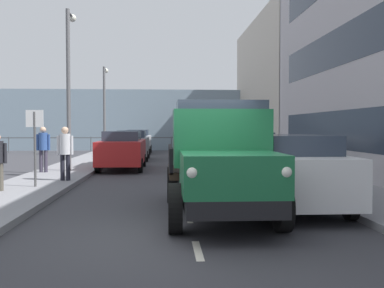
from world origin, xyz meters
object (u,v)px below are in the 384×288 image
car_grey_oppositeside_1 (132,145)px  car_silver_oppositeside_2 (138,141)px  truck_vintage_green (220,162)px  pedestrian_couple_a (43,145)px  lamp_post_promenade (69,75)px  car_red_oppositeside_0 (122,150)px  lamp_post_far (105,101)px  street_sign (35,134)px  car_black_kerbside_1 (246,155)px  pedestrian_strolling (65,149)px  car_white_kerbside_near (290,170)px

car_grey_oppositeside_1 → car_silver_oppositeside_2: (-0.00, -6.25, -0.00)m
truck_vintage_green → pedestrian_couple_a: truck_vintage_green is taller
pedestrian_couple_a → lamp_post_promenade: (-0.85, -0.79, 2.81)m
car_red_oppositeside_0 → car_grey_oppositeside_1: 5.80m
car_red_oppositeside_0 → car_grey_oppositeside_1: (0.00, -5.80, -0.00)m
lamp_post_far → street_sign: bearing=90.6°
car_silver_oppositeside_2 → lamp_post_far: lamp_post_far is taller
car_black_kerbside_1 → street_sign: street_sign is taller
car_silver_oppositeside_2 → lamp_post_promenade: bearing=81.9°
pedestrian_strolling → lamp_post_far: lamp_post_far is taller
car_grey_oppositeside_1 → pedestrian_strolling: size_ratio=2.33×
truck_vintage_green → street_sign: 6.46m
car_black_kerbside_1 → lamp_post_promenade: size_ratio=0.66×
lamp_post_far → truck_vintage_green: bearing=104.0°
lamp_post_far → car_grey_oppositeside_1: bearing=117.8°
car_white_kerbside_near → lamp_post_promenade: (6.76, -8.18, 3.11)m
car_silver_oppositeside_2 → pedestrian_couple_a: bearing=79.1°
pedestrian_strolling → lamp_post_promenade: lamp_post_promenade is taller
lamp_post_far → car_silver_oppositeside_2: bearing=-131.7°
lamp_post_promenade → pedestrian_strolling: bearing=99.5°
pedestrian_strolling → car_red_oppositeside_0: bearing=-104.4°
car_black_kerbside_1 → car_silver_oppositeside_2: same height
truck_vintage_green → pedestrian_couple_a: (5.85, -8.35, 0.01)m
car_white_kerbside_near → pedestrian_strolling: bearing=-36.9°
car_red_oppositeside_0 → pedestrian_strolling: bearing=75.6°
car_red_oppositeside_0 → car_silver_oppositeside_2: 12.04m
car_red_oppositeside_0 → street_sign: street_sign is taller
truck_vintage_green → pedestrian_couple_a: bearing=-55.0°
car_white_kerbside_near → lamp_post_promenade: bearing=-50.4°
pedestrian_strolling → street_sign: size_ratio=0.78×
car_white_kerbside_near → car_grey_oppositeside_1: bearing=-73.0°
car_red_oppositeside_0 → lamp_post_promenade: bearing=41.4°
truck_vintage_green → pedestrian_strolling: size_ratio=3.20×
pedestrian_strolling → pedestrian_couple_a: size_ratio=1.00×
pedestrian_strolling → pedestrian_couple_a: pedestrian_couple_a is taller
pedestrian_strolling → car_grey_oppositeside_1: bearing=-97.0°
pedestrian_strolling → street_sign: street_sign is taller
car_grey_oppositeside_1 → lamp_post_far: (2.07, -3.93, 2.72)m
car_silver_oppositeside_2 → street_sign: (1.90, 18.80, 0.79)m
car_silver_oppositeside_2 → lamp_post_promenade: lamp_post_promenade is taller
car_black_kerbside_1 → lamp_post_far: size_ratio=0.74×
lamp_post_promenade → car_red_oppositeside_0: bearing=-138.6°
car_white_kerbside_near → lamp_post_far: 20.97m
car_white_kerbside_near → lamp_post_promenade: 11.06m
car_black_kerbside_1 → lamp_post_far: (6.88, -13.93, 2.72)m
car_silver_oppositeside_2 → pedestrian_strolling: (1.36, 17.32, 0.30)m
car_white_kerbside_near → car_red_oppositeside_0: size_ratio=0.97×
truck_vintage_green → car_silver_oppositeside_2: 23.11m
car_grey_oppositeside_1 → pedestrian_strolling: pedestrian_strolling is taller
truck_vintage_green → car_black_kerbside_1: truck_vintage_green is taller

